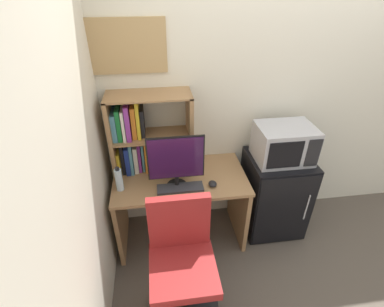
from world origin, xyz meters
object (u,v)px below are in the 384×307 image
object	(u,v)px
water_bottle	(119,179)
desk_chair	(182,267)
monitor	(176,160)
keyboard	(180,188)
computer_mouse	(213,184)
hutch_bookshelf	(140,136)
mini_fridge	(274,193)
microwave	(284,143)
wall_corkboard	(113,47)

from	to	relation	value
water_bottle	desk_chair	distance (m)	0.83
monitor	water_bottle	bearing A→B (deg)	177.75
keyboard	computer_mouse	xyz separation A→B (m)	(0.27, 0.01, 0.01)
hutch_bookshelf	mini_fridge	bearing A→B (deg)	-6.89
monitor	desk_chair	bearing A→B (deg)	-92.17
computer_mouse	water_bottle	size ratio (longest dim) A/B	0.38
mini_fridge	desk_chair	world-z (taller)	desk_chair
monitor	desk_chair	xyz separation A→B (m)	(-0.02, -0.55, -0.57)
monitor	water_bottle	size ratio (longest dim) A/B	2.14
keyboard	microwave	bearing A→B (deg)	12.06
microwave	desk_chair	size ratio (longest dim) A/B	0.51
hutch_bookshelf	water_bottle	distance (m)	0.41
water_bottle	wall_corkboard	size ratio (longest dim) A/B	0.27
hutch_bookshelf	water_bottle	size ratio (longest dim) A/B	3.23
keyboard	microwave	distance (m)	0.98
water_bottle	mini_fridge	xyz separation A→B (m)	(1.42, 0.13, -0.42)
wall_corkboard	mini_fridge	bearing A→B (deg)	-11.27
monitor	computer_mouse	xyz separation A→B (m)	(0.29, -0.04, -0.24)
keyboard	wall_corkboard	size ratio (longest dim) A/B	0.47
wall_corkboard	microwave	bearing A→B (deg)	-11.15
computer_mouse	desk_chair	world-z (taller)	desk_chair
water_bottle	hutch_bookshelf	bearing A→B (deg)	56.99
microwave	water_bottle	bearing A→B (deg)	-174.45
keyboard	microwave	xyz separation A→B (m)	(0.93, 0.20, 0.23)
microwave	hutch_bookshelf	bearing A→B (deg)	173.24
mini_fridge	desk_chair	size ratio (longest dim) A/B	0.86
hutch_bookshelf	monitor	distance (m)	0.42
mini_fridge	wall_corkboard	bearing A→B (deg)	168.73
monitor	mini_fridge	distance (m)	1.13
microwave	desk_chair	xyz separation A→B (m)	(-0.98, -0.70, -0.56)
water_bottle	desk_chair	size ratio (longest dim) A/B	0.23
desk_chair	computer_mouse	bearing A→B (deg)	58.32
water_bottle	microwave	size ratio (longest dim) A/B	0.45
hutch_bookshelf	desk_chair	world-z (taller)	hutch_bookshelf
hutch_bookshelf	monitor	size ratio (longest dim) A/B	1.50
computer_mouse	desk_chair	xyz separation A→B (m)	(-0.31, -0.51, -0.34)
computer_mouse	wall_corkboard	bearing A→B (deg)	146.64
mini_fridge	computer_mouse	bearing A→B (deg)	-163.96
hutch_bookshelf	microwave	xyz separation A→B (m)	(1.23, -0.15, -0.08)
hutch_bookshelf	mini_fridge	world-z (taller)	hutch_bookshelf
water_bottle	mini_fridge	size ratio (longest dim) A/B	0.27
monitor	wall_corkboard	xyz separation A→B (m)	(-0.41, 0.42, 0.77)
computer_mouse	wall_corkboard	world-z (taller)	wall_corkboard
mini_fridge	keyboard	bearing A→B (deg)	-168.11
monitor	mini_fridge	bearing A→B (deg)	9.08
water_bottle	microwave	xyz separation A→B (m)	(1.42, 0.14, 0.14)
hutch_bookshelf	monitor	xyz separation A→B (m)	(0.28, -0.30, -0.07)
monitor	water_bottle	world-z (taller)	monitor
monitor	mini_fridge	xyz separation A→B (m)	(0.96, 0.15, -0.58)
hutch_bookshelf	mini_fridge	size ratio (longest dim) A/B	0.86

